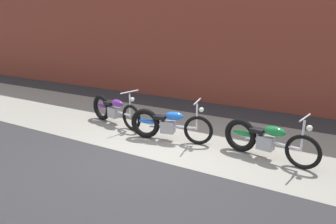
{
  "coord_description": "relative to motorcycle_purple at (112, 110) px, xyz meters",
  "views": [
    {
      "loc": [
        3.34,
        -4.81,
        2.66
      ],
      "look_at": [
        -0.01,
        0.95,
        0.75
      ],
      "focal_mm": 32.91,
      "sensor_mm": 36.0,
      "label": 1
    }
  ],
  "objects": [
    {
      "name": "sidewalk_slab",
      "position": [
        2.08,
        0.3,
        -0.4
      ],
      "size": [
        36.0,
        3.5,
        0.01
      ],
      "primitive_type": "cube",
      "color": "gray",
      "rests_on": "ground"
    },
    {
      "name": "ground_plane",
      "position": [
        2.08,
        -1.45,
        -0.4
      ],
      "size": [
        80.0,
        80.0,
        0.0
      ],
      "primitive_type": "plane",
      "color": "#2D2D30"
    },
    {
      "name": "motorcycle_green",
      "position": [
        4.12,
        -0.2,
        0.0
      ],
      "size": [
        1.99,
        0.67,
        1.03
      ],
      "rotation": [
        0.0,
        0.0,
        -0.17
      ],
      "color": "black",
      "rests_on": "ground"
    },
    {
      "name": "brick_building_wall",
      "position": [
        2.08,
        3.75,
        2.47
      ],
      "size": [
        36.0,
        0.5,
        5.73
      ],
      "primitive_type": "cube",
      "color": "brown",
      "rests_on": "ground"
    },
    {
      "name": "motorcycle_purple",
      "position": [
        0.0,
        0.0,
        0.0
      ],
      "size": [
        1.98,
        0.73,
        1.03
      ],
      "rotation": [
        0.0,
        0.0,
        -0.22
      ],
      "color": "black",
      "rests_on": "ground"
    },
    {
      "name": "motorcycle_blue",
      "position": [
        1.9,
        -0.37,
        0.0
      ],
      "size": [
        1.99,
        0.67,
        1.03
      ],
      "rotation": [
        0.0,
        0.0,
        0.2
      ],
      "color": "black",
      "rests_on": "ground"
    }
  ]
}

